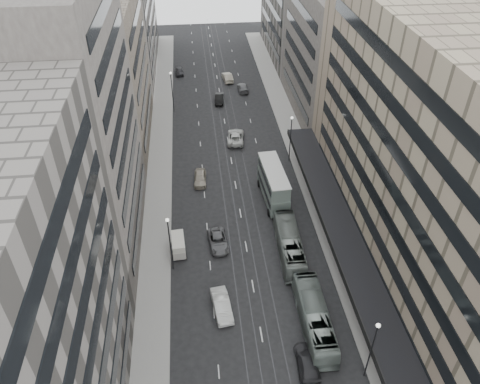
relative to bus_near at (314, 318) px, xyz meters
name	(u,v)px	position (x,y,z in m)	size (l,w,h in m)	color
ground	(263,342)	(-5.90, -1.34, -1.62)	(220.00, 220.00, 0.00)	black
sidewalk_right	(299,151)	(6.10, 36.16, -1.55)	(4.00, 125.00, 0.15)	gray
sidewalk_left	(160,160)	(-17.90, 36.16, -1.55)	(4.00, 125.00, 0.15)	gray
department_store	(454,175)	(15.55, 6.66, 13.33)	(19.20, 60.00, 30.00)	gray
building_right_mid	(338,52)	(15.60, 50.66, 10.38)	(15.00, 28.00, 24.00)	#443F3B
building_left_b	(57,129)	(-27.40, 17.66, 15.38)	(15.00, 26.00, 34.00)	#443F3B
building_left_c	(96,73)	(-27.40, 44.66, 10.88)	(15.00, 28.00, 25.00)	#655B4F
building_left_d	(115,7)	(-27.40, 77.66, 12.38)	(15.00, 38.00, 28.00)	#625E58
lamp_right_near	(373,345)	(3.80, -6.34, 3.58)	(0.44, 0.44, 8.32)	#262628
lamp_right_far	(291,134)	(3.80, 33.66, 3.58)	(0.44, 0.44, 8.32)	#262628
lamp_left_near	(169,238)	(-15.60, 10.66, 3.58)	(0.44, 0.44, 8.32)	#262628
lamp_left_far	(172,87)	(-15.60, 53.66, 3.58)	(0.44, 0.44, 8.32)	#262628
bus_near	(314,318)	(0.00, 0.00, 0.00)	(2.72, 11.64, 3.24)	gray
bus_far	(289,244)	(-0.48, 11.76, -0.02)	(2.69, 11.49, 3.20)	gray
double_decker	(273,184)	(-0.71, 23.37, 1.32)	(3.55, 10.11, 5.45)	slate
panel_van	(178,245)	(-14.84, 13.62, -0.34)	(2.03, 3.79, 2.32)	#B4ADA2
sedan_1	(222,305)	(-9.95, 3.44, -0.76)	(1.82, 5.22, 1.72)	silver
sedan_2	(218,241)	(-9.59, 14.32, -0.90)	(2.40, 5.21, 1.45)	#5A5A5C
sedan_3	(307,362)	(-1.80, -4.76, -0.85)	(2.16, 5.30, 1.54)	#242326
sedan_4	(200,178)	(-11.38, 29.01, -0.81)	(1.91, 4.75, 1.62)	#A29886
sedan_5	(219,99)	(-6.29, 56.77, -0.83)	(1.68, 4.83, 1.59)	black
sedan_6	(236,137)	(-4.51, 41.06, -0.77)	(2.81, 6.10, 1.70)	silver
sedan_7	(243,88)	(-0.86, 61.74, -0.89)	(2.05, 5.05, 1.47)	#5F5F61
sedan_8	(179,71)	(-14.40, 72.15, -0.89)	(1.73, 4.29, 1.46)	#2A292C
sedan_9	(227,77)	(-3.67, 67.31, -0.77)	(1.81, 5.20, 1.71)	#A49B88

